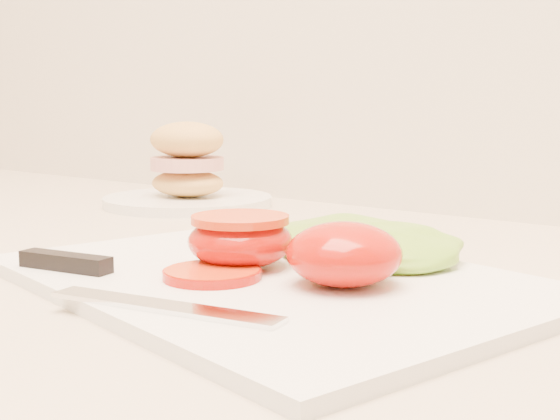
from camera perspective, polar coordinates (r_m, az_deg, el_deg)
The scene contains 8 objects.
cutting_board at distance 0.56m, azimuth -0.64°, elevation -5.15°, with size 0.39×0.28×0.01m, color white.
tomato_half_dome at distance 0.52m, azimuth 4.71°, elevation -3.22°, with size 0.08×0.08×0.04m, color #C20A0A.
tomato_half_cut at distance 0.58m, azimuth -2.92°, elevation -2.11°, with size 0.08×0.08×0.04m.
tomato_slice_0 at distance 0.55m, azimuth -4.99°, elevation -4.68°, with size 0.07×0.07×0.01m, color #CF441B.
lettuce_leaf_0 at distance 0.62m, azimuth 4.24°, elevation -2.17°, with size 0.14×0.09×0.03m, color #82C032.
lettuce_leaf_1 at distance 0.59m, azimuth 7.85°, elevation -2.74°, with size 0.12×0.09×0.03m, color #82C032.
knife at distance 0.55m, azimuth -13.09°, elevation -4.81°, with size 0.25×0.07×0.01m.
sandwich_plate at distance 0.99m, azimuth -6.78°, elevation 2.44°, with size 0.21×0.21×0.11m.
Camera 1 is at (0.12, 1.18, 1.07)m, focal length 50.00 mm.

